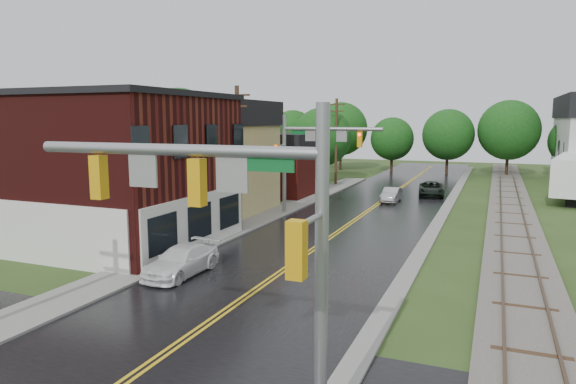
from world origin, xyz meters
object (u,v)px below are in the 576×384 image
Objects in this scene: brick_building at (91,168)px; tree_left_e at (323,138)px; traffic_signal_near at (228,209)px; tree_left_a at (80,143)px; semi_trailer at (574,174)px; utility_pole_c at (336,140)px; suv_dark at (431,189)px; traffic_signal_far at (312,146)px; utility_pole_b at (238,153)px; tree_left_c at (258,143)px; pickup_white at (181,261)px; tree_left_b at (180,132)px; sedan_silver at (391,195)px.

tree_left_e is (3.64, 30.90, 0.66)m from brick_building.
tree_left_a is (-23.32, 19.90, 0.15)m from traffic_signal_near.
brick_building is 1.18× the size of semi_trailer.
utility_pole_c reaches higher than suv_dark.
traffic_signal_far is 19.65m from tree_left_e.
utility_pole_b is 1.93× the size of suv_dark.
brick_building is 24.94m from tree_left_c.
tree_left_c reaches higher than pickup_white.
semi_trailer is at bearing 39.44° from traffic_signal_far.
suv_dark is (12.35, -6.34, -4.17)m from tree_left_e.
suv_dark is 0.38× the size of semi_trailer.
utility_pole_b is 23.99m from tree_left_e.
tree_left_c is (4.00, 8.00, -1.21)m from tree_left_b.
semi_trailer is (21.83, -1.79, -2.48)m from utility_pole_c.
tree_left_c reaches higher than suv_dark.
tree_left_b is (-21.32, 29.90, 0.75)m from traffic_signal_near.
utility_pole_b is at bearing 117.19° from traffic_signal_near.
utility_pole_b reaches higher than traffic_signal_far.
tree_left_e is 2.25× the size of sedan_silver.
traffic_signal_far is 0.96× the size of tree_left_c.
tree_left_a is at bearing -147.14° from sedan_silver.
suv_dark is at bearing -167.03° from semi_trailer.
semi_trailer is at bearing -4.68° from utility_pole_c.
suv_dark is at bearing 59.60° from utility_pole_b.
utility_pole_c is at bearing 175.32° from semi_trailer.
pickup_white is at bearing -24.54° from brick_building.
tree_left_e is (-2.05, 1.90, 0.09)m from utility_pole_c.
sedan_silver is (18.65, 3.03, -5.12)m from tree_left_b.
tree_left_e is (-12.32, 43.90, -0.16)m from traffic_signal_near.
tree_left_b is at bearing 125.49° from traffic_signal_near.
tree_left_c is at bearing 110.05° from pickup_white.
brick_building is 29.56m from utility_pole_c.
tree_left_a reaches higher than tree_left_e.
brick_building is 1.59× the size of utility_pole_b.
traffic_signal_near is at bearing -65.44° from tree_left_c.
traffic_signal_far is (-6.94, 25.00, 0.01)m from traffic_signal_near.
utility_pole_b is at bearing -137.20° from semi_trailer.
utility_pole_b reaches higher than brick_building.
pickup_white is (2.85, -32.90, -4.09)m from utility_pole_c.
traffic_signal_far is 6.01m from utility_pole_b.
tree_left_c is 7.82m from tree_left_e.
semi_trailer reaches higher than sedan_silver.
utility_pole_c is at bearing 59.45° from tree_left_a.
brick_building reaches higher than traffic_signal_near.
semi_trailer is (18.49, 15.21, -2.73)m from traffic_signal_far.
tree_left_a is 40.46m from semi_trailer.
utility_pole_b is at bearing 105.74° from pickup_white.
sedan_silver is at bearing 61.70° from traffic_signal_far.
utility_pole_b is 0.74× the size of semi_trailer.
traffic_signal_far is (9.01, 12.00, 0.82)m from brick_building.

